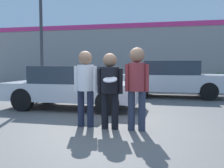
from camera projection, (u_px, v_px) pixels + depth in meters
name	position (u px, v px, depth m)	size (l,w,h in m)	color
ground_plane	(107.00, 130.00, 5.21)	(56.00, 56.00, 0.00)	#5B5956
storefront_building	(149.00, 54.00, 16.19)	(24.00, 0.22, 4.08)	gray
person_left	(85.00, 82.00, 5.48)	(0.53, 0.36, 1.67)	#1E2338
person_middle_with_frisbee	(110.00, 84.00, 5.27)	(0.55, 0.60, 1.61)	black
person_right	(137.00, 81.00, 5.15)	(0.50, 0.33, 1.73)	#2D3347
parked_car_near	(73.00, 87.00, 7.85)	(4.20, 1.78, 1.33)	silver
parked_car_far	(173.00, 79.00, 10.65)	(4.26, 1.86, 1.53)	silver
shrub	(219.00, 80.00, 14.77)	(0.91, 0.91, 0.91)	#285B2D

